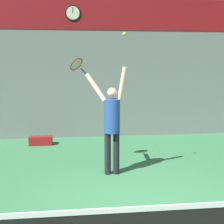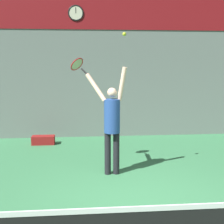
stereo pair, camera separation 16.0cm
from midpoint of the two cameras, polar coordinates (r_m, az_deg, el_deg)
The scene contains 8 objects.
ground_plane at distance 5.06m, azimuth 5.88°, elevation -17.67°, with size 18.00×18.00×0.00m, color #387A4C.
back_wall at distance 9.66m, azimuth -0.70°, elevation 10.25°, with size 18.00×0.10×5.00m.
sponsor_banner at distance 9.71m, azimuth -0.67°, elevation 17.55°, with size 7.24×0.02×0.93m.
scoreboard_clock at distance 9.64m, azimuth -7.68°, elevation 17.54°, with size 0.46×0.04×0.46m.
tennis_player at distance 6.29m, azimuth -0.79°, elevation -1.72°, with size 0.85×0.50×2.20m.
tennis_racket at distance 6.60m, azimuth -7.14°, elevation 8.57°, with size 0.41×0.39×0.35m.
tennis_ball at distance 6.10m, azimuth 1.52°, elevation 14.06°, with size 0.07×0.07×0.07m.
equipment_bag at distance 9.05m, azimuth -13.40°, elevation -5.09°, with size 0.63×0.30×0.24m.
Camera 1 is at (-1.10, -4.41, 2.25)m, focal length 50.00 mm.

